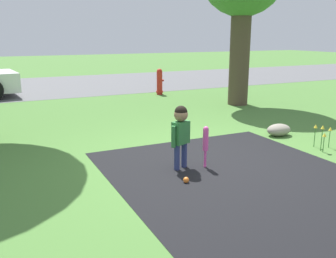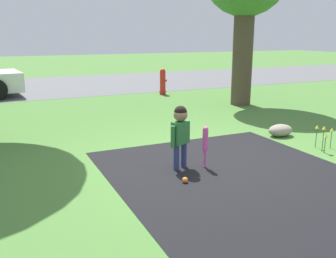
% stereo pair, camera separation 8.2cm
% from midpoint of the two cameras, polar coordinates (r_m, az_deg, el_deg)
% --- Properties ---
extents(ground_plane, '(60.00, 60.00, 0.00)m').
position_cam_midpoint_polar(ground_plane, '(5.59, 4.54, -4.59)').
color(ground_plane, '#477533').
extents(street_strip, '(40.00, 6.00, 0.01)m').
position_cam_midpoint_polar(street_strip, '(14.29, -14.67, 6.55)').
color(street_strip, '#59595B').
rests_on(street_strip, ground).
extents(child, '(0.34, 0.21, 0.88)m').
position_cam_midpoint_polar(child, '(5.03, 1.50, 0.10)').
color(child, navy).
rests_on(child, ground).
extents(baseball_bat, '(0.08, 0.08, 0.59)m').
position_cam_midpoint_polar(baseball_bat, '(5.14, 5.30, -1.84)').
color(baseball_bat, '#E54CA5').
rests_on(baseball_bat, ground).
extents(sports_ball, '(0.08, 0.08, 0.08)m').
position_cam_midpoint_polar(sports_ball, '(4.70, 2.28, -7.77)').
color(sports_ball, orange).
rests_on(sports_ball, ground).
extents(fire_hydrant, '(0.24, 0.22, 0.79)m').
position_cam_midpoint_polar(fire_hydrant, '(11.54, -1.50, 7.18)').
color(fire_hydrant, red).
rests_on(fire_hydrant, ground).
extents(flower_bed, '(0.60, 0.35, 0.42)m').
position_cam_midpoint_polar(flower_bed, '(6.50, 22.68, -0.29)').
color(flower_bed, '#38702D').
rests_on(flower_bed, ground).
extents(edging_rock, '(0.47, 0.33, 0.22)m').
position_cam_midpoint_polar(edging_rock, '(7.10, 16.21, -0.13)').
color(edging_rock, gray).
rests_on(edging_rock, ground).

